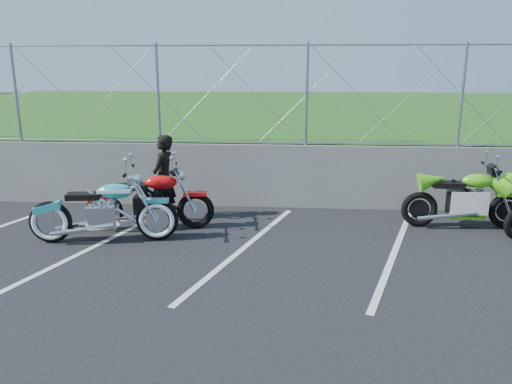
# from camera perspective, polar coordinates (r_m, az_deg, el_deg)

# --- Properties ---
(ground) EXTENTS (90.00, 90.00, 0.00)m
(ground) POSITION_cam_1_polar(r_m,az_deg,el_deg) (7.24, -2.09, -9.14)
(ground) COLOR black
(ground) RESTS_ON ground
(retaining_wall) EXTENTS (30.00, 0.22, 1.30)m
(retaining_wall) POSITION_cam_1_polar(r_m,az_deg,el_deg) (10.36, 0.05, 1.92)
(retaining_wall) COLOR slate
(retaining_wall) RESTS_ON ground
(grass_field) EXTENTS (30.00, 20.00, 1.30)m
(grass_field) POSITION_cam_1_polar(r_m,az_deg,el_deg) (20.23, 2.23, 8.03)
(grass_field) COLOR #1B4A13
(grass_field) RESTS_ON ground
(chain_link_fence) EXTENTS (28.00, 0.03, 2.00)m
(chain_link_fence) POSITION_cam_1_polar(r_m,az_deg,el_deg) (10.14, 0.05, 11.07)
(chain_link_fence) COLOR gray
(chain_link_fence) RESTS_ON retaining_wall
(parking_lines) EXTENTS (18.29, 4.31, 0.01)m
(parking_lines) POSITION_cam_1_polar(r_m,az_deg,el_deg) (8.13, 7.20, -6.51)
(parking_lines) COLOR silver
(parking_lines) RESTS_ON ground
(cruiser_turquoise) EXTENTS (2.45, 0.77, 1.22)m
(cruiser_turquoise) POSITION_cam_1_polar(r_m,az_deg,el_deg) (8.66, -16.83, -2.32)
(cruiser_turquoise) COLOR black
(cruiser_turquoise) RESTS_ON ground
(naked_orange) EXTENTS (2.29, 0.78, 1.14)m
(naked_orange) POSITION_cam_1_polar(r_m,az_deg,el_deg) (9.09, -11.86, -1.23)
(naked_orange) COLOR black
(naked_orange) RESTS_ON ground
(sportbike_green) EXTENTS (2.21, 0.79, 1.14)m
(sportbike_green) POSITION_cam_1_polar(r_m,az_deg,el_deg) (9.75, 22.83, -0.98)
(sportbike_green) COLOR black
(sportbike_green) RESTS_ON ground
(person_standing) EXTENTS (0.49, 0.65, 1.62)m
(person_standing) POSITION_cam_1_polar(r_m,az_deg,el_deg) (9.54, -10.48, 1.59)
(person_standing) COLOR black
(person_standing) RESTS_ON ground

